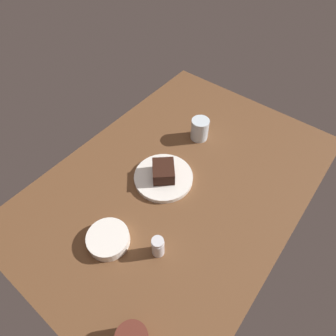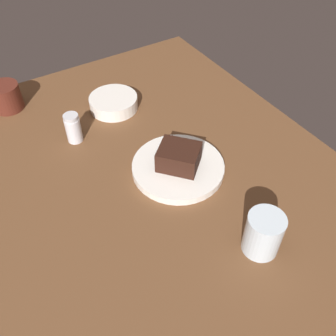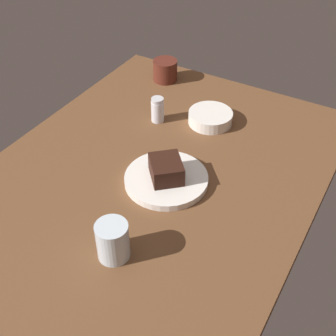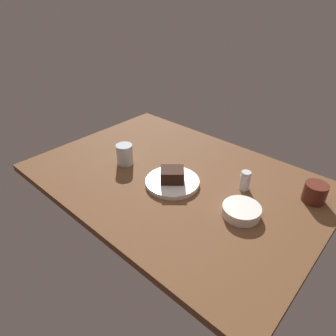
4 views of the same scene
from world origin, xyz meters
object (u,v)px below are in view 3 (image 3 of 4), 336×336
object	(u,v)px
salt_shaker	(158,110)
coffee_cup	(165,70)
dessert_plate	(166,179)
side_bowl	(210,117)
water_glass	(113,241)
chocolate_cake_slice	(166,169)

from	to	relation	value
salt_shaker	coffee_cup	size ratio (longest dim) A/B	0.94
dessert_plate	side_bowl	world-z (taller)	side_bowl
dessert_plate	water_glass	xyz separation A→B (cm)	(26.49, 2.15, 3.68)
water_glass	side_bowl	distance (cm)	56.99
salt_shaker	dessert_plate	bearing A→B (deg)	35.62
coffee_cup	water_glass	bearing A→B (deg)	22.12
side_bowl	coffee_cup	xyz separation A→B (cm)	(-15.79, -25.24, 1.85)
chocolate_cake_slice	side_bowl	distance (cm)	30.59
side_bowl	coffee_cup	world-z (taller)	coffee_cup
chocolate_cake_slice	water_glass	xyz separation A→B (cm)	(26.36, 2.10, 0.18)
chocolate_cake_slice	coffee_cup	bearing A→B (deg)	-149.33
salt_shaker	chocolate_cake_slice	bearing A→B (deg)	35.55
salt_shaker	coffee_cup	world-z (taller)	salt_shaker
dessert_plate	chocolate_cake_slice	bearing A→B (deg)	20.55
chocolate_cake_slice	water_glass	bearing A→B (deg)	4.56
water_glass	coffee_cup	size ratio (longest dim) A/B	1.10
dessert_plate	coffee_cup	bearing A→B (deg)	-149.31
dessert_plate	water_glass	distance (cm)	26.83
dessert_plate	side_bowl	bearing A→B (deg)	-176.04
water_glass	side_bowl	world-z (taller)	water_glass
water_glass	side_bowl	xyz separation A→B (cm)	(-56.77, -4.25, -2.79)
dessert_plate	salt_shaker	world-z (taller)	salt_shaker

